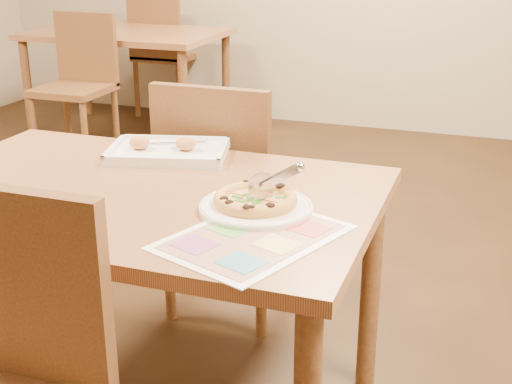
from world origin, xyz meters
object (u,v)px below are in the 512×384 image
(bg_chair_far, at_px, (160,43))
(menu, at_px, (253,237))
(pizza_cutter, at_px, (275,179))
(pizza, at_px, (255,200))
(dining_table, at_px, (138,219))
(plate, at_px, (256,208))
(bg_table, at_px, (127,43))
(appetizer_tray, at_px, (167,152))
(chair_far, at_px, (221,175))
(bg_chair_near, at_px, (80,68))

(bg_chair_far, relative_size, menu, 1.13)
(pizza_cutter, bearing_deg, pizza, 160.04)
(dining_table, bearing_deg, plate, -5.69)
(bg_table, height_order, appetizer_tray, appetizer_tray)
(appetizer_tray, bearing_deg, chair_far, 79.75)
(pizza_cutter, bearing_deg, appetizer_tray, 104.60)
(bg_chair_near, height_order, pizza, bg_chair_near)
(chair_far, xyz_separation_m, bg_chair_near, (-1.60, 1.60, 0.00))
(bg_chair_near, height_order, menu, bg_chair_near)
(dining_table, height_order, bg_chair_far, bg_chair_far)
(appetizer_tray, bearing_deg, pizza_cutter, -34.58)
(bg_table, bearing_deg, appetizer_tray, -58.26)
(dining_table, distance_m, appetizer_tray, 0.32)
(bg_table, height_order, pizza_cutter, pizza_cutter)
(dining_table, bearing_deg, chair_far, 90.00)
(chair_far, height_order, bg_table, chair_far)
(bg_chair_near, bearing_deg, chair_far, -44.94)
(dining_table, xyz_separation_m, menu, (0.41, -0.20, 0.09))
(bg_table, distance_m, bg_chair_far, 0.51)
(bg_table, bearing_deg, pizza, -55.38)
(dining_table, height_order, bg_table, same)
(chair_far, distance_m, pizza_cutter, 0.77)
(chair_far, relative_size, bg_chair_far, 1.00)
(chair_far, bearing_deg, bg_table, -53.95)
(dining_table, xyz_separation_m, pizza, (0.35, -0.03, 0.11))
(bg_table, bearing_deg, bg_chair_near, -90.00)
(dining_table, distance_m, bg_table, 3.22)
(chair_far, bearing_deg, pizza, 119.25)
(bg_table, bearing_deg, bg_chair_far, 90.00)
(menu, bearing_deg, appetizer_tray, 132.89)
(chair_far, bearing_deg, menu, 117.06)
(pizza_cutter, distance_m, menu, 0.20)
(dining_table, xyz_separation_m, appetizer_tray, (-0.05, 0.30, 0.10))
(pizza, height_order, menu, pizza)
(appetizer_tray, bearing_deg, plate, -39.31)
(chair_far, xyz_separation_m, appetizer_tray, (-0.05, -0.30, 0.17))
(bg_chair_far, bearing_deg, bg_chair_near, 90.00)
(plate, height_order, menu, plate)
(dining_table, relative_size, menu, 3.12)
(plate, distance_m, pizza, 0.02)
(chair_far, distance_m, appetizer_tray, 0.35)
(plate, bearing_deg, pizza_cutter, 31.02)
(pizza_cutter, xyz_separation_m, menu, (0.01, -0.18, -0.08))
(bg_chair_far, distance_m, appetizer_tray, 3.38)
(bg_chair_far, xyz_separation_m, pizza, (1.95, -3.33, 0.18))
(appetizer_tray, bearing_deg, menu, -47.11)
(bg_table, xyz_separation_m, appetizer_tray, (1.55, -2.50, 0.10))
(bg_chair_far, height_order, plate, bg_chair_far)
(chair_far, bearing_deg, pizza_cutter, 123.06)
(plate, bearing_deg, pizza, 121.90)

